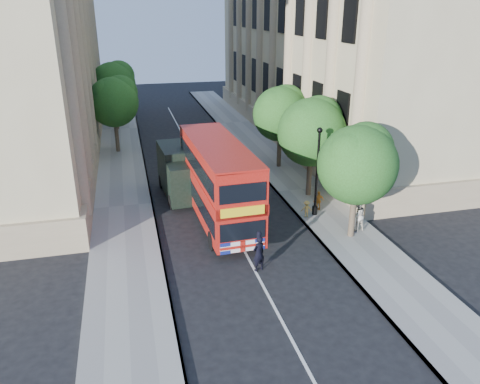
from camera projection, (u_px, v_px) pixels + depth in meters
ground at (261, 282)px, 20.68m from camera, size 120.00×120.00×0.00m
pavement_right at (302, 190)px, 30.97m from camera, size 3.50×80.00×0.12m
pavement_left at (124, 206)px, 28.39m from camera, size 3.50×80.00×0.12m
building_right at (334, 35)px, 42.13m from camera, size 12.00×38.00×18.00m
building_left at (3, 40)px, 35.93m from camera, size 12.00×38.00×18.00m
tree_right_near at (358, 161)px, 23.17m from camera, size 4.00×4.00×6.08m
tree_right_mid at (312, 128)px, 28.51m from camera, size 4.20×4.20×6.37m
tree_right_far at (281, 111)px, 33.98m from camera, size 4.00×4.00×6.15m
tree_left_far at (114, 99)px, 37.59m from camera, size 4.00×4.00×6.30m
tree_left_back at (114, 82)px, 44.72m from camera, size 4.20×4.20×6.65m
lamp_post at (317, 176)px, 26.30m from camera, size 0.32×0.32×5.16m
double_decker_bus at (218, 180)px, 25.85m from camera, size 2.92×9.69×4.43m
box_van at (182, 174)px, 29.50m from camera, size 2.62×5.67×3.16m
police_constable at (259, 254)px, 21.30m from camera, size 0.74×0.62×1.74m
woman_pedestrian at (358, 215)px, 24.91m from camera, size 0.95×0.79×1.75m
child_a at (319, 201)px, 27.53m from camera, size 0.73×0.38×1.19m
child_b at (306, 209)px, 26.68m from camera, size 0.69×0.48×0.99m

